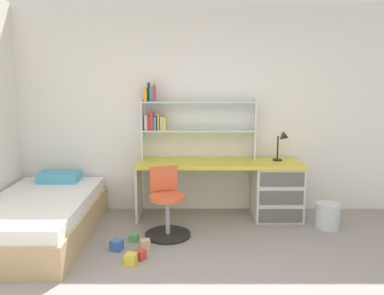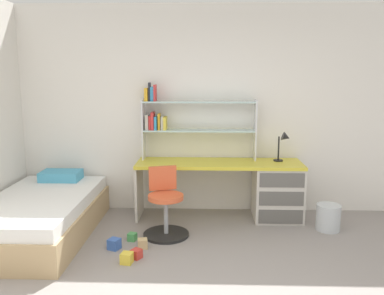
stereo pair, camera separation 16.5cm
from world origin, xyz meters
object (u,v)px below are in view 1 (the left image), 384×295
(swivel_chair, at_px, (165,210))
(bed_platform, at_px, (38,218))
(waste_bin, at_px, (326,216))
(toy_block_green_3, at_px, (132,238))
(desk_lamp, at_px, (281,141))
(bookshelf_hutch, at_px, (181,118))
(toy_block_red_0, at_px, (138,255))
(toy_block_yellow_2, at_px, (129,259))
(toy_block_blue_4, at_px, (115,245))
(toy_block_natural_1, at_px, (143,244))
(desk, at_px, (260,186))

(swivel_chair, distance_m, bed_platform, 1.42)
(waste_bin, bearing_deg, toy_block_green_3, -170.15)
(desk_lamp, bearing_deg, bookshelf_hutch, 174.59)
(bookshelf_hutch, xyz_separation_m, toy_block_red_0, (-0.40, -1.39, -1.21))
(toy_block_yellow_2, xyz_separation_m, toy_block_blue_4, (-0.20, 0.32, 0.00))
(toy_block_natural_1, height_order, toy_block_blue_4, toy_block_blue_4)
(swivel_chair, relative_size, toy_block_yellow_2, 7.20)
(toy_block_red_0, relative_size, toy_block_yellow_2, 0.88)
(bookshelf_hutch, distance_m, bed_platform, 2.07)
(waste_bin, bearing_deg, swivel_chair, -173.78)
(desk_lamp, distance_m, waste_bin, 1.05)
(bookshelf_hutch, xyz_separation_m, toy_block_blue_4, (-0.67, -1.18, -1.21))
(desk_lamp, bearing_deg, toy_block_yellow_2, -141.69)
(bookshelf_hutch, height_order, swivel_chair, bookshelf_hutch)
(bed_platform, bearing_deg, desk, 14.54)
(bookshelf_hutch, bearing_deg, bed_platform, -151.89)
(desk, distance_m, bookshelf_hutch, 1.33)
(toy_block_yellow_2, distance_m, toy_block_blue_4, 0.37)
(bookshelf_hutch, bearing_deg, desk, -9.93)
(waste_bin, distance_m, toy_block_blue_4, 2.49)
(bookshelf_hutch, height_order, toy_block_blue_4, bookshelf_hutch)
(toy_block_red_0, relative_size, toy_block_natural_1, 0.94)
(toy_block_red_0, bearing_deg, bed_platform, 155.35)
(waste_bin, distance_m, toy_block_yellow_2, 2.40)
(desk, xyz_separation_m, toy_block_natural_1, (-1.38, -0.97, -0.35))
(swivel_chair, distance_m, toy_block_green_3, 0.48)
(waste_bin, relative_size, toy_block_blue_4, 2.75)
(desk, height_order, swivel_chair, swivel_chair)
(toy_block_green_3, height_order, toy_block_blue_4, toy_block_blue_4)
(desk, distance_m, toy_block_red_0, 1.90)
(desk_lamp, distance_m, toy_block_red_0, 2.30)
(desk, xyz_separation_m, toy_block_yellow_2, (-1.48, -1.32, -0.35))
(swivel_chair, xyz_separation_m, waste_bin, (1.90, 0.21, -0.15))
(toy_block_red_0, distance_m, toy_block_natural_1, 0.25)
(toy_block_blue_4, bearing_deg, desk_lamp, 28.64)
(swivel_chair, relative_size, toy_block_green_3, 9.00)
(bed_platform, relative_size, toy_block_blue_4, 17.55)
(desk, distance_m, toy_block_green_3, 1.75)
(bookshelf_hutch, height_order, bed_platform, bookshelf_hutch)
(bed_platform, xyz_separation_m, toy_block_blue_4, (0.91, -0.33, -0.18))
(bookshelf_hutch, relative_size, toy_block_blue_4, 13.03)
(toy_block_yellow_2, bearing_deg, toy_block_red_0, 55.54)
(swivel_chair, height_order, toy_block_blue_4, swivel_chair)
(bookshelf_hutch, xyz_separation_m, waste_bin, (1.73, -0.57, -1.11))
(desk_lamp, distance_m, toy_block_blue_4, 2.40)
(toy_block_natural_1, bearing_deg, bookshelf_hutch, 71.71)
(desk, height_order, toy_block_blue_4, desk)
(bed_platform, relative_size, toy_block_green_3, 22.90)
(bed_platform, height_order, toy_block_yellow_2, bed_platform)
(bookshelf_hutch, xyz_separation_m, desk_lamp, (1.27, -0.12, -0.28))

